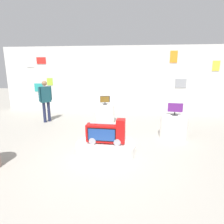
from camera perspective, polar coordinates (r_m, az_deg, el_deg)
ground_plane at (r=4.75m, az=-2.22°, el=-13.93°), size 30.00×30.00×0.00m
back_wall_display at (r=9.34m, az=2.42°, el=9.80°), size 11.88×0.13×3.21m
main_display_pedestal at (r=5.05m, az=-1.92°, el=-10.71°), size 1.57×1.57×0.24m
novelty_firetruck_tv at (r=4.89m, az=-1.74°, el=-6.52°), size 1.02×0.36×0.66m
display_pedestal_left_rear at (r=7.61m, az=-2.12°, el=-0.40°), size 0.77×0.77×0.75m
tv_on_left_rear at (r=7.50m, az=-2.17°, el=3.69°), size 0.38×0.20×0.34m
display_pedestal_center_rear at (r=6.21m, az=18.27°, el=-4.24°), size 0.83×0.83×0.75m
tv_on_center_rear at (r=6.07m, az=18.68°, el=1.04°), size 0.48×0.22×0.39m
shopper_browsing_near_truck at (r=8.02m, az=-19.62°, el=3.98°), size 0.38×0.47×1.68m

